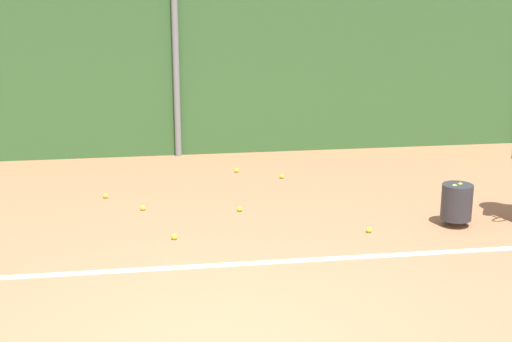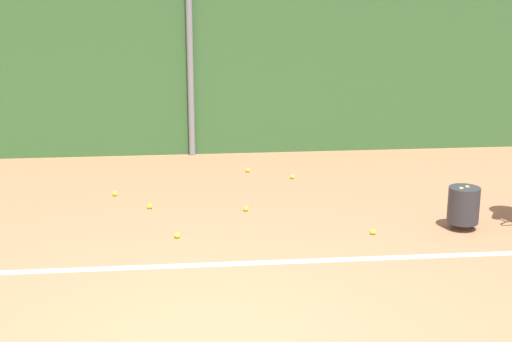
% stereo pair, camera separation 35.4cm
% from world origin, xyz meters
% --- Properties ---
extents(ground_plane, '(31.20, 31.20, 0.00)m').
position_xyz_m(ground_plane, '(0.00, 1.93, 0.00)').
color(ground_plane, '#B2704C').
extents(hedge_fence_backdrop, '(20.28, 0.25, 3.10)m').
position_xyz_m(hedge_fence_backdrop, '(0.00, 6.55, 1.55)').
color(hedge_fence_backdrop, '#386633').
rests_on(hedge_fence_backdrop, ground_plane).
extents(fence_post_center, '(0.10, 0.10, 3.21)m').
position_xyz_m(fence_post_center, '(0.00, 6.38, 1.60)').
color(fence_post_center, gray).
rests_on(fence_post_center, ground_plane).
extents(court_baseline_paint, '(14.82, 0.10, 0.01)m').
position_xyz_m(court_baseline_paint, '(0.00, 1.72, 0.00)').
color(court_baseline_paint, white).
rests_on(court_baseline_paint, ground_plane).
extents(ball_hopper, '(0.36, 0.36, 0.51)m').
position_xyz_m(ball_hopper, '(3.06, 2.52, 0.29)').
color(ball_hopper, '#2D2D33').
rests_on(ball_hopper, ground_plane).
extents(tennis_ball_0, '(0.07, 0.07, 0.07)m').
position_xyz_m(tennis_ball_0, '(-1.06, 4.22, 0.03)').
color(tennis_ball_0, '#CCDB33').
rests_on(tennis_ball_0, ground_plane).
extents(tennis_ball_3, '(0.07, 0.07, 0.07)m').
position_xyz_m(tennis_ball_3, '(0.62, 3.41, 0.03)').
color(tennis_ball_3, '#CCDB33').
rests_on(tennis_ball_3, ground_plane).
extents(tennis_ball_4, '(0.07, 0.07, 0.07)m').
position_xyz_m(tennis_ball_4, '(0.80, 5.24, 0.03)').
color(tennis_ball_4, '#CCDB33').
rests_on(tennis_ball_4, ground_plane).
extents(tennis_ball_5, '(0.07, 0.07, 0.07)m').
position_xyz_m(tennis_ball_5, '(1.41, 4.81, 0.03)').
color(tennis_ball_5, '#CCDB33').
rests_on(tennis_ball_5, ground_plane).
extents(tennis_ball_6, '(0.07, 0.07, 0.07)m').
position_xyz_m(tennis_ball_6, '(-0.58, 3.63, 0.03)').
color(tennis_ball_6, '#CCDB33').
rests_on(tennis_ball_6, ground_plane).
extents(tennis_ball_7, '(0.07, 0.07, 0.07)m').
position_xyz_m(tennis_ball_7, '(-0.23, 2.54, 0.03)').
color(tennis_ball_7, '#CCDB33').
rests_on(tennis_ball_7, ground_plane).
extents(tennis_ball_11, '(0.07, 0.07, 0.07)m').
position_xyz_m(tennis_ball_11, '(1.98, 2.43, 0.03)').
color(tennis_ball_11, '#CCDB33').
rests_on(tennis_ball_11, ground_plane).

